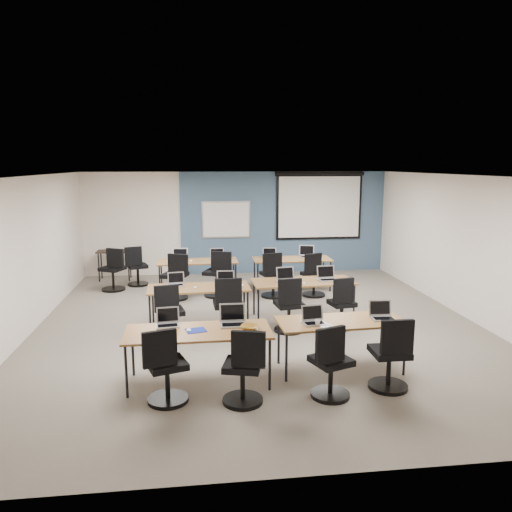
{
  "coord_description": "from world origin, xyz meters",
  "views": [
    {
      "loc": [
        -1.12,
        -8.66,
        2.92
      ],
      "look_at": [
        -0.0,
        0.4,
        1.21
      ],
      "focal_mm": 35.0,
      "sensor_mm": 36.0,
      "label": 1
    }
  ],
  "objects": [
    {
      "name": "floor",
      "position": [
        0.0,
        0.0,
        0.0
      ],
      "size": [
        8.0,
        9.0,
        0.02
      ],
      "primitive_type": "cube",
      "color": "#6B6354",
      "rests_on": "ground"
    },
    {
      "name": "ceiling",
      "position": [
        0.0,
        0.0,
        2.7
      ],
      "size": [
        8.0,
        9.0,
        0.02
      ],
      "primitive_type": "cube",
      "color": "white",
      "rests_on": "ground"
    },
    {
      "name": "wall_back",
      "position": [
        0.0,
        4.5,
        1.35
      ],
      "size": [
        8.0,
        0.04,
        2.7
      ],
      "primitive_type": "cube",
      "color": "beige",
      "rests_on": "ground"
    },
    {
      "name": "wall_front",
      "position": [
        0.0,
        -4.5,
        1.35
      ],
      "size": [
        8.0,
        0.04,
        2.7
      ],
      "primitive_type": "cube",
      "color": "beige",
      "rests_on": "ground"
    },
    {
      "name": "wall_left",
      "position": [
        -4.0,
        0.0,
        1.35
      ],
      "size": [
        0.04,
        9.0,
        2.7
      ],
      "primitive_type": "cube",
      "color": "beige",
      "rests_on": "ground"
    },
    {
      "name": "wall_right",
      "position": [
        4.0,
        0.0,
        1.35
      ],
      "size": [
        0.04,
        9.0,
        2.7
      ],
      "primitive_type": "cube",
      "color": "beige",
      "rests_on": "ground"
    },
    {
      "name": "blue_accent_panel",
      "position": [
        1.25,
        4.47,
        1.35
      ],
      "size": [
        5.5,
        0.04,
        2.7
      ],
      "primitive_type": "cube",
      "color": "#3D5977",
      "rests_on": "wall_back"
    },
    {
      "name": "whiteboard",
      "position": [
        -0.3,
        4.43,
        1.45
      ],
      "size": [
        1.28,
        0.03,
        0.98
      ],
      "color": "#B0B1B2",
      "rests_on": "wall_back"
    },
    {
      "name": "projector_screen",
      "position": [
        2.2,
        4.41,
        1.89
      ],
      "size": [
        2.4,
        0.1,
        1.82
      ],
      "color": "black",
      "rests_on": "wall_back"
    },
    {
      "name": "training_table_front_left",
      "position": [
        -1.11,
        -2.3,
        0.69
      ],
      "size": [
        1.94,
        0.81,
        0.73
      ],
      "rotation": [
        0.0,
        0.0,
        0.01
      ],
      "color": "brown",
      "rests_on": "floor"
    },
    {
      "name": "training_table_front_right",
      "position": [
        0.9,
        -2.1,
        0.68
      ],
      "size": [
        1.79,
        0.74,
        0.73
      ],
      "rotation": [
        0.0,
        0.0,
        0.05
      ],
      "color": "brown",
      "rests_on": "floor"
    },
    {
      "name": "training_table_mid_left",
      "position": [
        -1.08,
        0.09,
        0.69
      ],
      "size": [
        1.82,
        0.76,
        0.73
      ],
      "rotation": [
        0.0,
        0.0,
        0.03
      ],
      "color": "#9D6128",
      "rests_on": "floor"
    },
    {
      "name": "training_table_mid_right",
      "position": [
        0.89,
        0.32,
        0.69
      ],
      "size": [
        1.91,
        0.8,
        0.73
      ],
      "rotation": [
        0.0,
        0.0,
        0.03
      ],
      "color": "olive",
      "rests_on": "floor"
    },
    {
      "name": "training_table_back_left",
      "position": [
        -1.08,
        2.56,
        0.69
      ],
      "size": [
        1.81,
        0.75,
        0.73
      ],
      "rotation": [
        0.0,
        0.0,
        0.01
      ],
      "color": "#975728",
      "rests_on": "floor"
    },
    {
      "name": "training_table_back_right",
      "position": [
        1.11,
        2.55,
        0.69
      ],
      "size": [
        1.81,
        0.75,
        0.73
      ],
      "rotation": [
        0.0,
        0.0,
        -0.01
      ],
      "color": "olive",
      "rests_on": "floor"
    },
    {
      "name": "laptop_0",
      "position": [
        -1.52,
        -2.03,
        0.79
      ],
      "size": [
        0.31,
        0.26,
        0.24
      ],
      "rotation": [
        0.0,
        0.0,
        0.12
      ],
      "color": "silver",
      "rests_on": "training_table_front_left"
    },
    {
      "name": "mouse_0",
      "position": [
        -1.23,
        -2.29,
        0.74
      ],
      "size": [
        0.09,
        0.12,
        0.04
      ],
      "primitive_type": "ellipsoid",
      "rotation": [
        0.0,
        0.0,
        0.33
      ],
      "color": "white",
      "rests_on": "training_table_front_left"
    },
    {
      "name": "task_chair_0",
      "position": [
        -1.52,
        -2.85,
        0.41
      ],
      "size": [
        0.52,
        0.51,
        0.99
      ],
      "rotation": [
        0.0,
        0.0,
        0.32
      ],
      "color": "black",
      "rests_on": "floor"
    },
    {
      "name": "laptop_1",
      "position": [
        -0.63,
        -2.09,
        0.8
      ],
      "size": [
        0.36,
        0.31,
        0.27
      ],
      "rotation": [
        0.0,
        0.0,
        -0.01
      ],
      "color": "#A5A5AD",
      "rests_on": "training_table_front_left"
    },
    {
      "name": "mouse_1",
      "position": [
        -0.34,
        -2.35,
        0.74
      ],
      "size": [
        0.07,
        0.1,
        0.03
      ],
      "primitive_type": "ellipsoid",
      "rotation": [
        0.0,
        0.0,
        0.15
      ],
      "color": "white",
      "rests_on": "training_table_front_left"
    },
    {
      "name": "task_chair_1",
      "position": [
        -0.57,
        -2.99,
        0.41
      ],
      "size": [
        0.51,
        0.5,
        0.99
      ],
      "rotation": [
        0.0,
        0.0,
        -0.25
      ],
      "color": "black",
      "rests_on": "floor"
    },
    {
      "name": "laptop_2",
      "position": [
        0.49,
        -2.17,
        0.79
      ],
      "size": [
        0.31,
        0.26,
        0.24
      ],
      "rotation": [
        0.0,
        0.0,
        0.13
      ],
      "color": "silver",
      "rests_on": "training_table_front_right"
    },
    {
      "name": "mouse_2",
      "position": [
        0.68,
        -2.32,
        0.74
      ],
      "size": [
        0.09,
        0.11,
        0.03
      ],
      "primitive_type": "ellipsoid",
      "rotation": [
        0.0,
        0.0,
        -0.33
      ],
      "color": "white",
      "rests_on": "training_table_front_right"
    },
    {
      "name": "task_chair_2",
      "position": [
        0.52,
        -2.97,
        0.4
      ],
      "size": [
        0.52,
        0.5,
        0.98
      ],
      "rotation": [
        0.0,
        0.0,
        0.36
      ],
      "color": "black",
      "rests_on": "floor"
    },
    {
      "name": "laptop_3",
      "position": [
        1.51,
        -2.08,
        0.79
      ],
      "size": [
        0.33,
        0.28,
        0.25
      ],
      "rotation": [
        0.0,
        0.0,
        -0.04
      ],
      "color": "silver",
      "rests_on": "training_table_front_right"
    },
    {
      "name": "mouse_3",
      "position": [
        1.67,
        -2.34,
        0.74
      ],
      "size": [
        0.08,
        0.11,
        0.03
      ],
      "primitive_type": "ellipsoid",
      "rotation": [
        0.0,
        0.0,
        -0.3
      ],
      "color": "white",
      "rests_on": "training_table_front_right"
    },
    {
      "name": "task_chair_3",
      "position": [
        1.36,
        -2.83,
        0.41
      ],
      "size": [
        0.52,
        0.52,
        1.0
      ],
      "rotation": [
        0.0,
        0.0,
        -0.01
      ],
      "color": "black",
      "rests_on": "floor"
    },
    {
      "name": "laptop_4",
      "position": [
        -1.49,
        0.27,
        0.79
      ],
      "size": [
        0.3,
        0.25,
        0.23
      ],
      "rotation": [
        0.0,
        0.0,
        0.14
      ],
      "color": "silver",
      "rests_on": "training_table_mid_left"
    },
    {
      "name": "mouse_4",
      "position": [
        -1.14,
        0.03,
        0.74
      ],
      "size": [
        0.05,
        0.09,
        0.03
      ],
      "primitive_type": "ellipsoid",
      "rotation": [
        0.0,
        0.0,
        0.0
      ],
      "color": "white",
      "rests_on": "training_table_mid_left"
    },
    {
      "name": "task_chair_4",
      "position": [
        -1.57,
        -0.57,
        0.4
      ],
      "size": [
        0.49,
        0.49,
        0.98
      ],
      "rotation": [
        0.0,
        0.0,
        0.21
      ],
      "color": "black",
      "rests_on": "floor"
    },
    {
      "name": "laptop_5",
      "position": [
        -0.58,
        0.22,
        0.79
      ],
      "size": [
        0.32,
        0.27,
        0.24
      ],
      "rotation": [
        0.0,
        0.0,
        -0.07
      ],
      "color": "#A8A8AC",
      "rests_on": "training_table_mid_left"
    },
    {
      "name": "mouse_5",
      "position": [
        -0.29,
        0.1,
        0.74
      ],
      "size": [
        0.07,
        0.1,
        0.03
      ],
      "primitive_type": "ellipsoid",
      "rotation": [
        0.0,
        0.0,
        -0.14
      ],
      "color": "white",
      "rests_on": "training_table_mid_left"
    },
    {
      "name": "task_chair_5",
      "position": [
        -0.58,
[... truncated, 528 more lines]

